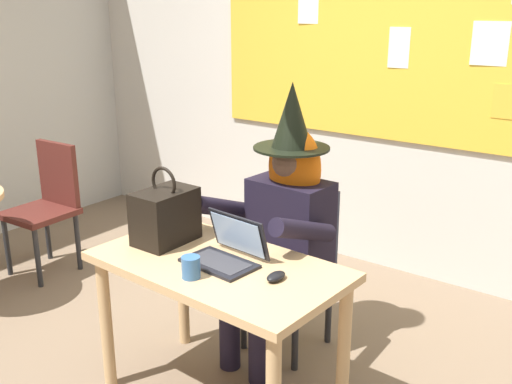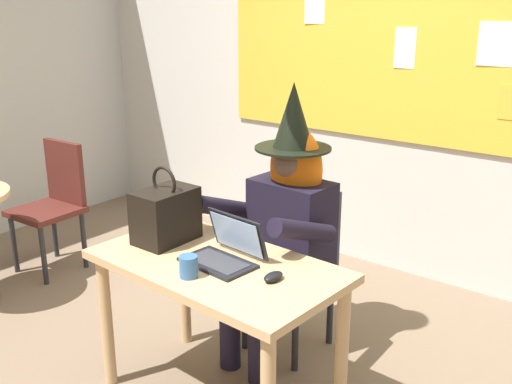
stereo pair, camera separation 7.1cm
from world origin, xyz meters
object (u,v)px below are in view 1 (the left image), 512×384
object	(u,v)px
laptop	(227,252)
desk_main	(219,285)
chair_at_desk	(296,259)
handbag	(165,216)
person_costumed	(283,214)
coffee_mug	(191,267)
computer_mouse	(276,276)
chair_spare_by_window	(48,200)

from	to	relation	value
laptop	desk_main	bearing A→B (deg)	-130.78
chair_at_desk	handbag	size ratio (longest dim) A/B	2.36
person_costumed	coffee_mug	size ratio (longest dim) A/B	15.51
chair_at_desk	computer_mouse	xyz separation A→B (m)	(0.34, -0.68, 0.25)
person_costumed	handbag	bearing A→B (deg)	-28.99
computer_mouse	chair_spare_by_window	bearing A→B (deg)	171.00
chair_at_desk	handbag	distance (m)	0.82
person_costumed	computer_mouse	distance (m)	0.65
laptop	handbag	world-z (taller)	handbag
laptop	chair_spare_by_window	size ratio (longest dim) A/B	0.38
handbag	person_costumed	bearing A→B (deg)	57.86
computer_mouse	coffee_mug	size ratio (longest dim) A/B	1.09
coffee_mug	chair_spare_by_window	bearing A→B (deg)	162.05
chair_at_desk	handbag	bearing A→B (deg)	-26.91
computer_mouse	chair_spare_by_window	world-z (taller)	chair_spare_by_window
desk_main	person_costumed	bearing A→B (deg)	92.74
desk_main	person_costumed	distance (m)	0.59
desk_main	coffee_mug	bearing A→B (deg)	-86.31
handbag	chair_spare_by_window	bearing A→B (deg)	165.53
chair_at_desk	chair_spare_by_window	xyz separation A→B (m)	(-1.93, -0.24, 0.02)
person_costumed	coffee_mug	distance (m)	0.75
laptop	computer_mouse	distance (m)	0.29
computer_mouse	laptop	bearing A→B (deg)	177.16
desk_main	handbag	xyz separation A→B (m)	(-0.36, 0.03, 0.25)
desk_main	computer_mouse	size ratio (longest dim) A/B	11.32
laptop	chair_spare_by_window	xyz separation A→B (m)	(-1.98, 0.42, -0.26)
person_costumed	laptop	world-z (taller)	person_costumed
desk_main	coffee_mug	xyz separation A→B (m)	(0.01, -0.19, 0.16)
chair_spare_by_window	handbag	bearing A→B (deg)	72.81
chair_at_desk	computer_mouse	distance (m)	0.80
person_costumed	handbag	size ratio (longest dim) A/B	3.90
computer_mouse	chair_spare_by_window	distance (m)	2.32
desk_main	chair_at_desk	size ratio (longest dim) A/B	1.32
laptop	handbag	size ratio (longest dim) A/B	0.93
laptop	computer_mouse	bearing A→B (deg)	0.18
person_costumed	chair_at_desk	bearing A→B (deg)	-178.70
chair_at_desk	chair_spare_by_window	bearing A→B (deg)	-82.60
coffee_mug	computer_mouse	bearing A→B (deg)	32.75
coffee_mug	chair_spare_by_window	distance (m)	2.08
person_costumed	computer_mouse	world-z (taller)	person_costumed
coffee_mug	chair_spare_by_window	xyz separation A→B (m)	(-1.96, 0.64, -0.26)
desk_main	chair_spare_by_window	bearing A→B (deg)	167.17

